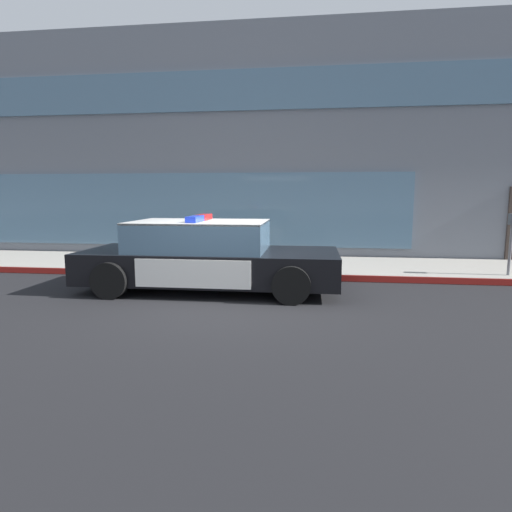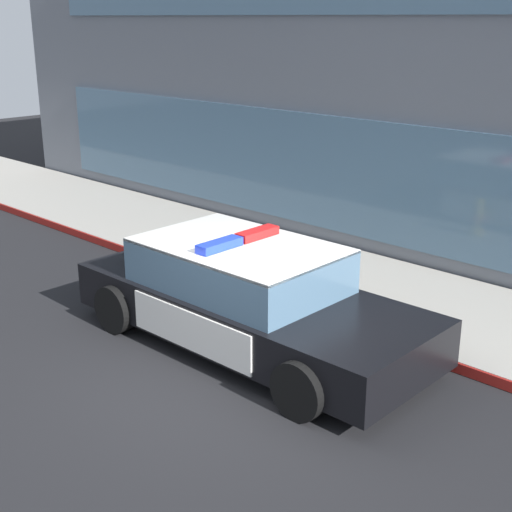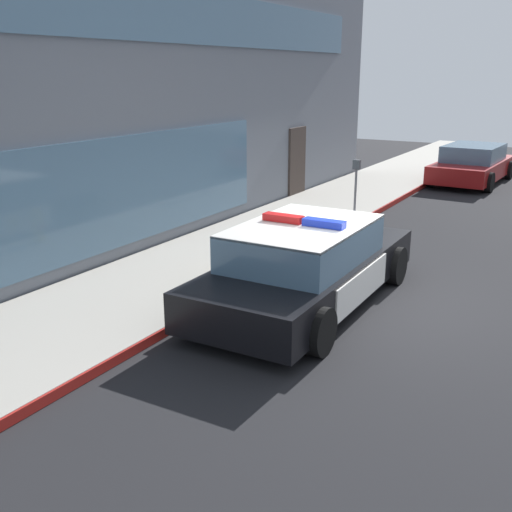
{
  "view_description": "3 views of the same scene",
  "coord_description": "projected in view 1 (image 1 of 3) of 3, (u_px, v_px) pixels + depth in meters",
  "views": [
    {
      "loc": [
        1.45,
        -7.52,
        1.91
      ],
      "look_at": [
        0.15,
        2.25,
        0.49
      ],
      "focal_mm": 30.4,
      "sensor_mm": 36.0,
      "label": 1
    },
    {
      "loc": [
        5.49,
        -5.46,
        4.17
      ],
      "look_at": [
        -1.8,
        2.2,
        0.63
      ],
      "focal_mm": 50.24,
      "sensor_mm": 36.0,
      "label": 2
    },
    {
      "loc": [
        -9.13,
        -3.2,
        3.67
      ],
      "look_at": [
        0.07,
        2.15,
        0.43
      ],
      "focal_mm": 42.82,
      "sensor_mm": 36.0,
      "label": 3
    }
  ],
  "objects": [
    {
      "name": "police_cruiser",
      "position": [
        207.0,
        256.0,
        8.62
      ],
      "size": [
        5.04,
        2.19,
        1.49
      ],
      "rotation": [
        0.0,
        0.0,
        0.01
      ],
      "color": "black",
      "rests_on": "ground"
    },
    {
      "name": "storefront_building",
      "position": [
        272.0,
        159.0,
        17.44
      ],
      "size": [
        24.53,
        10.82,
        6.61
      ],
      "color": "slate",
      "rests_on": "ground"
    },
    {
      "name": "curb_red_paint",
      "position": [
        248.0,
        276.0,
        9.78
      ],
      "size": [
        28.8,
        0.04,
        0.14
      ],
      "primitive_type": "cube",
      "color": "maroon",
      "rests_on": "ground"
    },
    {
      "name": "fire_hydrant",
      "position": [
        226.0,
        254.0,
        10.23
      ],
      "size": [
        0.34,
        0.39,
        0.73
      ],
      "color": "gold",
      "rests_on": "sidewalk"
    },
    {
      "name": "sidewalk",
      "position": [
        256.0,
        266.0,
        11.17
      ],
      "size": [
        48.0,
        2.82,
        0.15
      ],
      "primitive_type": "cube",
      "color": "#A39E93",
      "rests_on": "ground"
    },
    {
      "name": "ground",
      "position": [
        231.0,
        300.0,
        7.84
      ],
      "size": [
        48.0,
        48.0,
        0.0
      ],
      "primitive_type": "plane",
      "color": "black"
    },
    {
      "name": "parking_meter",
      "position": [
        512.0,
        233.0,
        9.33
      ],
      "size": [
        0.12,
        0.18,
        1.34
      ],
      "color": "slate",
      "rests_on": "sidewalk"
    }
  ]
}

